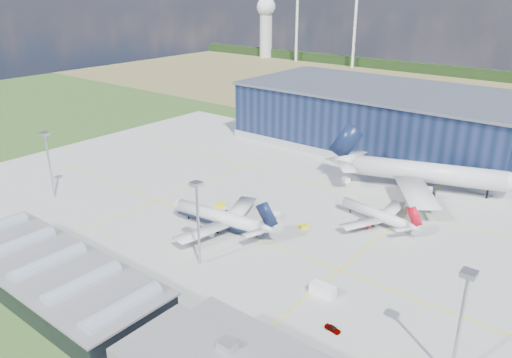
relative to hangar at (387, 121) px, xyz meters
name	(u,v)px	position (x,y,z in m)	size (l,w,h in m)	color
ground	(245,215)	(-2.81, -94.80, -11.62)	(600.00, 600.00, 0.00)	#2A4A1C
apron	(264,205)	(-2.81, -84.80, -11.59)	(220.00, 160.00, 0.08)	#AAAAA5
farmland	(466,99)	(-2.81, 125.20, -11.62)	(600.00, 220.00, 0.01)	#907F4D
treeline	(501,76)	(-2.81, 205.20, -7.62)	(600.00, 8.00, 8.00)	black
horizon_dressing	(290,23)	(-194.11, 199.58, 22.58)	(440.20, 18.00, 70.00)	silver
hangar	(387,121)	(0.00, 0.00, 0.00)	(145.00, 62.00, 26.10)	#0F1A32
glass_concourse	(59,279)	(-9.26, -154.80, -7.93)	(78.00, 23.00, 8.60)	black
light_mast_west	(48,154)	(-62.81, -124.80, 3.82)	(2.60, 2.60, 23.00)	#B0B1B7
light_mast_center	(197,210)	(7.19, -124.80, 3.82)	(2.60, 2.60, 23.00)	#B0B1B7
light_mast_east	(463,309)	(72.19, -124.80, 3.82)	(2.60, 2.60, 23.00)	#B0B1B7
airliner_navy	(219,210)	(-2.59, -106.80, -5.45)	(37.84, 37.01, 12.34)	silver
airliner_red	(375,208)	(31.81, -74.34, -6.73)	(29.98, 29.33, 9.78)	silver
airliner_widebody	(427,162)	(33.83, -39.80, -0.98)	(65.25, 63.83, 21.28)	silver
gse_tug_a	(220,205)	(-12.86, -95.25, -10.95)	(1.95, 3.19, 1.33)	yellow
gse_tug_b	(304,227)	(17.06, -90.88, -11.02)	(1.85, 2.77, 1.20)	yellow
gse_van_a	(323,290)	(39.54, -116.68, -10.29)	(2.65, 6.08, 2.65)	white
gse_van_b	(275,218)	(7.40, -92.44, -10.47)	(2.29, 5.00, 2.29)	white
gse_tug_c	(351,164)	(0.98, -32.80, -10.94)	(1.93, 3.10, 1.35)	yellow
gse_cart_b	(346,179)	(7.75, -48.71, -10.95)	(2.05, 3.08, 1.33)	white
gse_van_c	(222,324)	(29.67, -140.80, -10.27)	(2.70, 5.62, 2.70)	white
car_a	(333,329)	(48.21, -126.69, -11.00)	(1.46, 3.63, 1.24)	#99999E
car_b	(150,295)	(8.86, -142.80, -11.05)	(1.21, 3.46, 1.14)	#99999E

